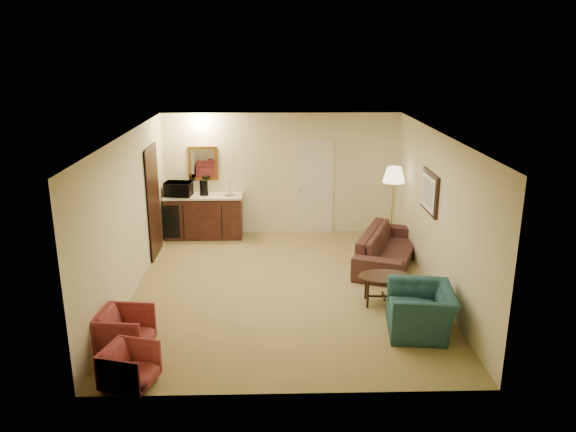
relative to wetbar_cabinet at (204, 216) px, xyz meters
name	(u,v)px	position (x,y,z in m)	size (l,w,h in m)	color
ground	(284,288)	(1.65, -2.72, -0.46)	(6.00, 6.00, 0.00)	#95824B
room_walls	(278,179)	(1.55, -1.95, 1.26)	(5.02, 6.01, 2.61)	beige
wetbar_cabinet	(204,216)	(0.00, 0.00, 0.00)	(1.64, 0.58, 0.92)	#3E1E13
sofa	(388,242)	(3.60, -1.66, -0.03)	(2.21, 0.64, 0.86)	black
teal_armchair	(421,303)	(3.55, -4.27, -0.02)	(1.01, 0.66, 0.89)	#1C3E46
rose_chair_near	(125,329)	(-0.50, -4.72, -0.13)	(0.65, 0.61, 0.67)	#943730
rose_chair_far	(130,365)	(-0.25, -5.52, -0.17)	(0.56, 0.53, 0.58)	#943730
coffee_table	(384,290)	(3.21, -3.34, -0.22)	(0.83, 0.56, 0.48)	black
floor_lamp	(392,207)	(3.85, -0.72, 0.37)	(0.44, 0.44, 1.66)	#B08D3A
waste_bin	(235,231)	(0.65, -0.07, -0.32)	(0.23, 0.23, 0.28)	black
microwave	(178,187)	(-0.50, -0.04, 0.65)	(0.55, 0.30, 0.37)	black
coffee_maker	(204,188)	(0.02, 0.02, 0.62)	(0.17, 0.17, 0.32)	black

